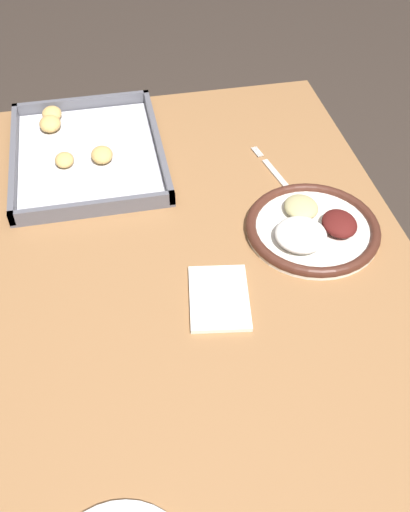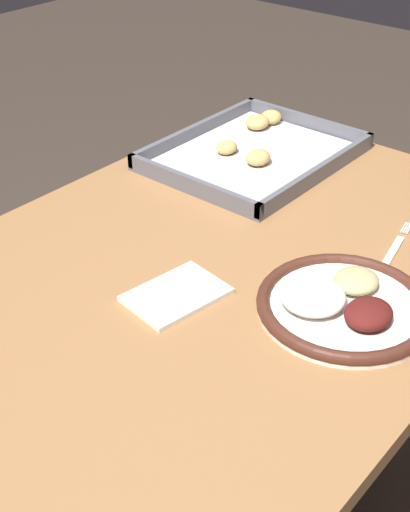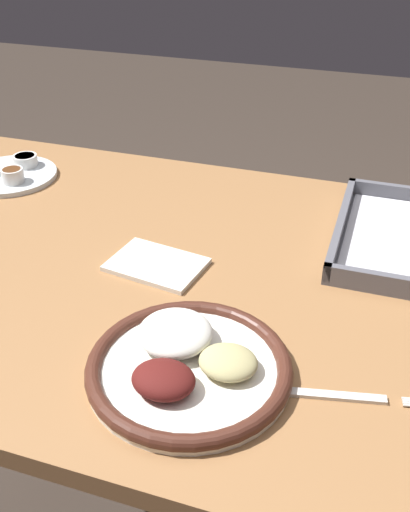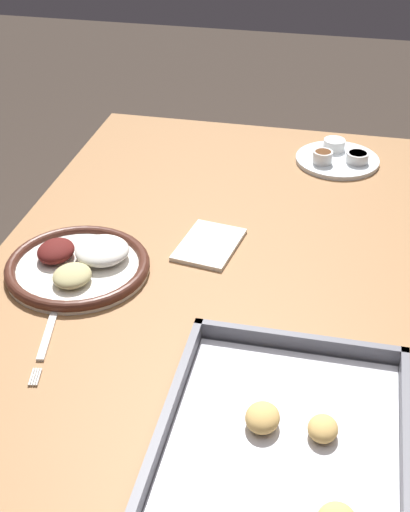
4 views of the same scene
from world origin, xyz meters
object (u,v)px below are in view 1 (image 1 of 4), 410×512
at_px(fork, 277,175).
at_px(baking_tray, 84,151).
at_px(napkin, 219,298).
at_px(dinner_plate, 312,228).

height_order(fork, baking_tray, baking_tray).
bearing_deg(baking_tray, napkin, -156.70).
distance_m(dinner_plate, napkin, 0.24).
distance_m(baking_tray, napkin, 0.50).
bearing_deg(fork, baking_tray, 56.85).
distance_m(dinner_plate, baking_tray, 0.53).
height_order(dinner_plate, baking_tray, dinner_plate).
xyz_separation_m(dinner_plate, fork, (0.18, 0.02, -0.01)).
xyz_separation_m(baking_tray, napkin, (-0.46, -0.20, -0.01)).
bearing_deg(dinner_plate, baking_tray, 50.38).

